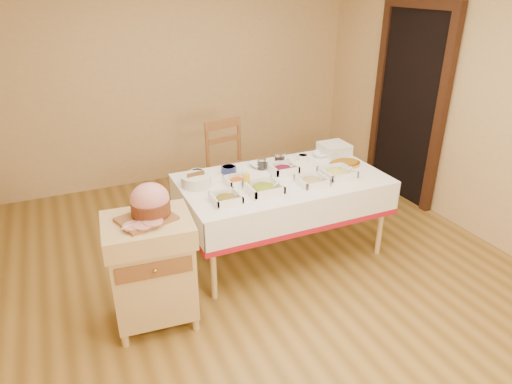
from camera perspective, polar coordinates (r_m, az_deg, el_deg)
room_shell at (r=3.52m, az=1.40°, el=7.28°), size 5.00×5.00×5.00m
doorway at (r=5.51m, az=18.59°, el=10.55°), size 0.09×1.10×2.20m
dining_table at (r=4.16m, az=3.25°, el=-0.28°), size 1.82×1.02×0.76m
butcher_cart at (r=3.43m, az=-12.90°, el=-8.97°), size 0.66×0.56×0.87m
dining_chair at (r=4.93m, az=-3.14°, el=3.06°), size 0.53×0.51×1.03m
ham_on_board at (r=3.22m, az=-13.16°, el=-1.41°), size 0.38×0.36×0.25m
serving_dish_a at (r=3.64m, az=-3.77°, el=-0.79°), size 0.23×0.22×0.10m
serving_dish_b at (r=3.80m, az=1.00°, el=0.50°), size 0.27×0.27×0.11m
serving_dish_c at (r=3.98m, az=7.05°, el=1.38°), size 0.24×0.24×0.10m
serving_dish_d at (r=4.17m, az=10.14°, el=2.38°), size 0.27×0.27×0.10m
serving_dish_e at (r=3.95m, az=-2.35°, el=1.39°), size 0.21×0.20×0.09m
serving_dish_f at (r=4.20m, az=3.40°, el=2.92°), size 0.24×0.23×0.11m
small_bowl_left at (r=4.16m, az=-7.37°, el=2.42°), size 0.12×0.12×0.05m
small_bowl_mid at (r=4.20m, az=-3.43°, el=2.88°), size 0.14×0.14×0.06m
small_bowl_right at (r=4.51m, az=5.87°, el=4.35°), size 0.11×0.11×0.05m
bowl_white_imported at (r=4.33m, az=0.31°, el=3.42°), size 0.17×0.17×0.04m
bowl_small_imported at (r=4.63m, az=8.03°, el=4.70°), size 0.16×0.16×0.05m
preserve_jar_left at (r=4.26m, az=0.71°, el=3.49°), size 0.09×0.09×0.11m
preserve_jar_right at (r=4.33m, az=2.97°, el=3.98°), size 0.10×0.10×0.13m
mustard_bottle at (r=3.84m, az=-1.17°, el=1.41°), size 0.05×0.05×0.17m
bread_basket at (r=3.95m, az=-7.48°, el=1.45°), size 0.26×0.26×0.11m
plate_stack at (r=4.70m, az=9.75°, el=5.32°), size 0.27×0.27×0.11m
brass_platter at (r=4.44m, az=11.02°, el=3.50°), size 0.32×0.23×0.04m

